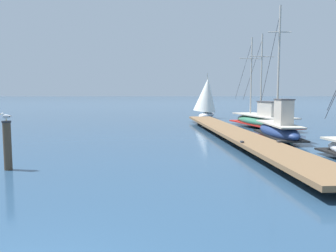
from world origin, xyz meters
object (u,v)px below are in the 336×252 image
(fishing_boat_0, at_px, (279,128))
(distant_sailboat, at_px, (206,98))
(fishing_boat_1, at_px, (263,119))
(mooring_piling, at_px, (7,144))
(perched_seagull, at_px, (6,116))

(fishing_boat_0, distance_m, distant_sailboat, 15.75)
(fishing_boat_1, distance_m, mooring_piling, 18.31)
(fishing_boat_0, bearing_deg, mooring_piling, -149.08)
(fishing_boat_0, height_order, mooring_piling, fishing_boat_0)
(fishing_boat_0, distance_m, perched_seagull, 13.51)
(mooring_piling, bearing_deg, distant_sailboat, 66.59)
(fishing_boat_1, relative_size, perched_seagull, 23.80)
(distant_sailboat, bearing_deg, mooring_piling, -113.41)
(perched_seagull, relative_size, distant_sailboat, 0.08)
(mooring_piling, relative_size, perched_seagull, 4.38)
(perched_seagull, distance_m, distant_sailboat, 24.53)
(distant_sailboat, bearing_deg, fishing_boat_0, -83.38)
(mooring_piling, bearing_deg, perched_seagull, -0.37)
(fishing_boat_0, bearing_deg, perched_seagull, -149.07)
(fishing_boat_1, bearing_deg, perched_seagull, -133.64)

